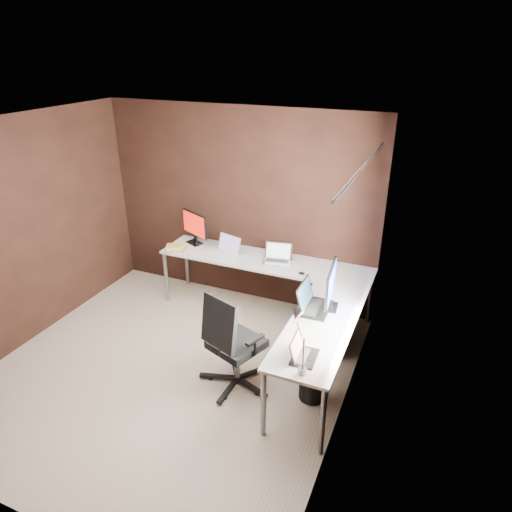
# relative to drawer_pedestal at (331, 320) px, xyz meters

# --- Properties ---
(room) EXTENTS (3.60, 3.60, 2.50)m
(room) POSITION_rel_drawer_pedestal_xyz_m (-1.09, -1.08, 0.98)
(room) COLOR beige
(room) RESTS_ON ground
(desk) EXTENTS (2.65, 2.25, 0.73)m
(desk) POSITION_rel_drawer_pedestal_xyz_m (-0.59, -0.11, 0.38)
(desk) COLOR white
(desk) RESTS_ON ground
(drawer_pedestal) EXTENTS (0.42, 0.50, 0.60)m
(drawer_pedestal) POSITION_rel_drawer_pedestal_xyz_m (0.00, 0.00, 0.00)
(drawer_pedestal) COLOR white
(drawer_pedestal) RESTS_ON ground
(monitor_left) EXTENTS (0.45, 0.24, 0.43)m
(monitor_left) POSITION_rel_drawer_pedestal_xyz_m (-1.99, 0.46, 0.67)
(monitor_left) COLOR black
(monitor_left) RESTS_ON desk
(monitor_right) EXTENTS (0.15, 0.55, 0.45)m
(monitor_right) POSITION_rel_drawer_pedestal_xyz_m (0.06, -0.43, 0.69)
(monitor_right) COLOR black
(monitor_right) RESTS_ON desk
(laptop_white) EXTENTS (0.39, 0.32, 0.23)m
(laptop_white) POSITION_rel_drawer_pedestal_xyz_m (-1.46, 0.32, 0.48)
(laptop_white) COLOR white
(laptop_white) RESTS_ON desk
(laptop_silver) EXTENTS (0.37, 0.29, 0.22)m
(laptop_silver) POSITION_rel_drawer_pedestal_xyz_m (-0.79, 0.36, 0.48)
(laptop_silver) COLOR silver
(laptop_silver) RESTS_ON desk
(laptop_black_big) EXTENTS (0.30, 0.42, 0.27)m
(laptop_black_big) POSITION_rel_drawer_pedestal_xyz_m (-0.10, -0.51, 0.49)
(laptop_black_big) COLOR black
(laptop_black_big) RESTS_ON desk
(laptop_black_small) EXTENTS (0.22, 0.30, 0.19)m
(laptop_black_small) POSITION_rel_drawer_pedestal_xyz_m (0.05, -1.30, 0.47)
(laptop_black_small) COLOR black
(laptop_black_small) RESTS_ON desk
(book_stack) EXTENTS (0.28, 0.26, 0.08)m
(book_stack) POSITION_rel_drawer_pedestal_xyz_m (-2.11, 0.15, 0.47)
(book_stack) COLOR tan
(book_stack) RESTS_ON desk
(mouse_left) EXTENTS (0.10, 0.08, 0.03)m
(mouse_left) POSITION_rel_drawer_pedestal_xyz_m (-2.04, 0.20, 0.45)
(mouse_left) COLOR black
(mouse_left) RESTS_ON desk
(mouse_corner) EXTENTS (0.08, 0.06, 0.03)m
(mouse_corner) POSITION_rel_drawer_pedestal_xyz_m (-0.41, 0.15, 0.45)
(mouse_corner) COLOR black
(mouse_corner) RESTS_ON desk
(desk_lamp) EXTENTS (0.18, 0.21, 0.53)m
(desk_lamp) POSITION_rel_drawer_pedestal_xyz_m (0.06, -1.44, 0.76)
(desk_lamp) COLOR slate
(desk_lamp) RESTS_ON desk
(office_chair) EXTENTS (0.59, 0.63, 1.06)m
(office_chair) POSITION_rel_drawer_pedestal_xyz_m (-0.71, -1.05, 0.01)
(office_chair) COLOR black
(office_chair) RESTS_ON ground
(wastebasket) EXTENTS (0.33, 0.33, 0.29)m
(wastebasket) POSITION_rel_drawer_pedestal_xyz_m (0.07, -0.94, -0.15)
(wastebasket) COLOR black
(wastebasket) RESTS_ON ground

